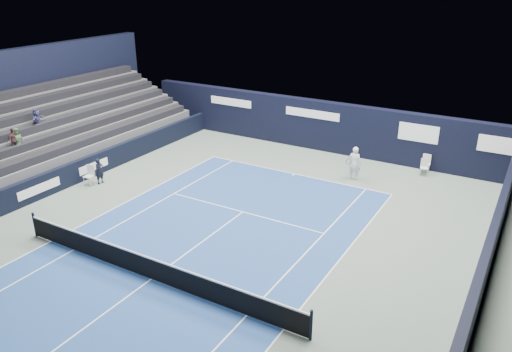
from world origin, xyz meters
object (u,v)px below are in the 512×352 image
Objects in this scene: folding_chair_back_a at (426,160)px; tennis_net at (150,267)px; line_judge_chair at (90,174)px; tennis_player at (355,163)px; folding_chair_back_b at (424,166)px.

folding_chair_back_a is 0.08× the size of tennis_net.
line_judge_chair is 14.08m from tennis_player.
line_judge_chair is 0.08× the size of tennis_net.
line_judge_chair reaches higher than folding_chair_back_b.
folding_chair_back_b is 0.07× the size of tennis_net.
folding_chair_back_a is at bearing 44.43° from tennis_player.
folding_chair_back_b is 0.51× the size of tennis_player.
line_judge_chair reaches higher than folding_chair_back_a.
folding_chair_back_b is at bearing -90.24° from folding_chair_back_a.
line_judge_chair is at bearing -146.60° from tennis_player.
line_judge_chair is at bearing -161.38° from folding_chair_back_b.
folding_chair_back_b is 4.05m from tennis_player.
folding_chair_back_a reaches higher than folding_chair_back_b.
folding_chair_back_a is 1.10× the size of folding_chair_back_b.
folding_chair_back_b is at bearing 38.69° from tennis_player.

